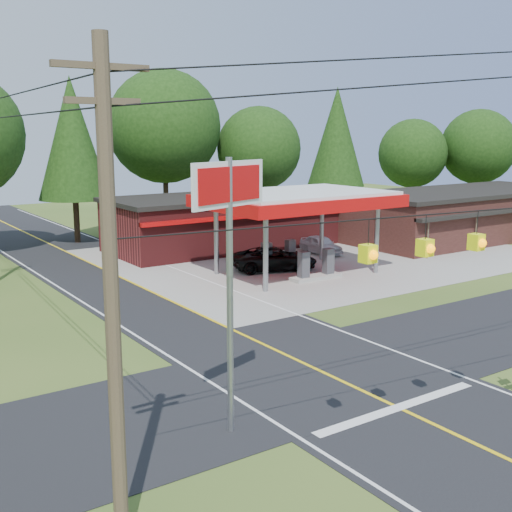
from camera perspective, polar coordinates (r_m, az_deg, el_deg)
ground at (r=22.87m, az=5.86°, el=-10.24°), size 120.00×120.00×0.00m
main_highway at (r=22.87m, az=5.86°, el=-10.22°), size 8.00×120.00×0.02m
cross_road at (r=22.87m, az=5.86°, el=-10.20°), size 70.00×7.00×0.02m
lane_center_yellow at (r=22.87m, az=5.86°, el=-10.18°), size 0.15×110.00×0.00m
gas_canopy at (r=37.31m, az=3.70°, el=4.82°), size 10.60×7.40×4.88m
convenience_store at (r=46.33m, az=-2.99°, el=3.11°), size 16.40×7.55×3.80m
strip_building at (r=53.19m, az=18.00°, el=3.60°), size 20.40×8.75×3.80m
utility_pole_near_left at (r=12.42m, az=-12.72°, el=-3.55°), size 1.80×0.30×10.00m
overhead_beacons at (r=16.55m, az=17.09°, el=3.39°), size 17.04×2.04×1.03m
treeline_backdrop at (r=42.83m, az=-14.49°, el=9.62°), size 70.27×51.59×13.30m
suv_car at (r=38.73m, az=1.68°, el=-0.25°), size 6.53×6.53×1.42m
sedan_car at (r=44.16m, az=5.79°, el=0.98°), size 4.02×4.02×1.26m
big_stop_sign at (r=16.93m, az=-2.37°, el=2.44°), size 2.70×0.99×7.62m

